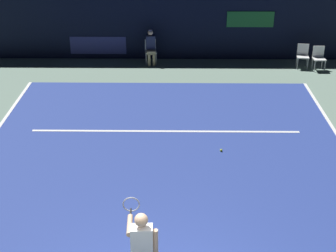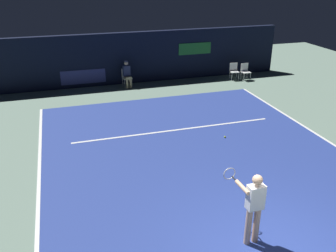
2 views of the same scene
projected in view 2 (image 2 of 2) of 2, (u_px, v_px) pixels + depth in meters
The scene contains 11 objects.
ground_plane at pixel (195, 155), 11.89m from camera, with size 30.57×30.57×0.00m, color slate.
court_surface at pixel (195, 155), 11.88m from camera, with size 9.72×11.47×0.01m, color navy.
line_sideline_left at pixel (320, 136), 13.17m from camera, with size 0.10×11.47×0.01m, color white.
line_sideline_right at pixel (39, 177), 10.59m from camera, with size 0.10×11.47×0.01m, color white.
line_service at pixel (175, 130), 13.64m from camera, with size 7.58×0.10×0.01m, color white.
back_wall at pixel (136, 58), 18.83m from camera, with size 15.76×0.33×2.60m.
tennis_player at pixel (254, 205), 7.75m from camera, with size 0.64×0.93×1.73m.
line_judge_on_chair at pixel (127, 74), 18.27m from camera, with size 0.49×0.56×1.32m.
courtside_chair_near at pixel (245, 71), 19.49m from camera, with size 0.45×0.42×0.88m.
courtside_chair_far at pixel (234, 70), 19.57m from camera, with size 0.48×0.46×0.88m.
tennis_ball at pixel (225, 137), 13.02m from camera, with size 0.07×0.07×0.07m, color #CCE033.
Camera 2 is at (-3.90, -5.06, 5.63)m, focal length 39.17 mm.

